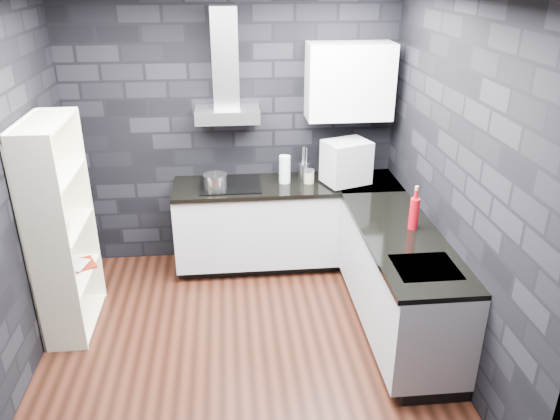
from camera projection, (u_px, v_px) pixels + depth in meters
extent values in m
plane|color=#3B1A11|center=(243.00, 345.00, 4.47)|extent=(3.20, 3.20, 0.00)
cube|color=black|center=(233.00, 131.00, 5.38)|extent=(3.20, 0.05, 2.70)
cube|color=black|center=(248.00, 332.00, 2.44)|extent=(3.20, 0.05, 2.70)
cube|color=black|center=(2.00, 202.00, 3.76)|extent=(0.05, 3.20, 2.70)
cube|color=black|center=(456.00, 185.00, 4.06)|extent=(0.05, 3.20, 2.70)
cube|color=black|center=(286.00, 257.00, 5.71)|extent=(2.18, 0.50, 0.10)
cube|color=black|center=(399.00, 323.00, 4.66)|extent=(0.50, 1.78, 0.10)
cube|color=silver|center=(286.00, 222.00, 5.49)|extent=(2.20, 0.60, 0.76)
cube|color=silver|center=(399.00, 280.00, 4.48)|extent=(0.60, 1.80, 0.76)
cube|color=black|center=(287.00, 185.00, 5.32)|extent=(2.20, 0.62, 0.04)
cube|color=black|center=(403.00, 237.00, 4.31)|extent=(0.62, 1.80, 0.04)
cube|color=black|center=(367.00, 182.00, 5.40)|extent=(0.62, 0.62, 0.04)
cube|color=silver|center=(227.00, 115.00, 5.12)|extent=(0.60, 0.34, 0.12)
cube|color=silver|center=(225.00, 58.00, 4.97)|extent=(0.24, 0.20, 0.90)
cube|color=white|center=(349.00, 81.00, 5.10)|extent=(0.80, 0.35, 0.70)
cube|color=black|center=(230.00, 185.00, 5.27)|extent=(0.58, 0.50, 0.01)
cube|color=silver|center=(425.00, 267.00, 3.85)|extent=(0.44, 0.40, 0.01)
cylinder|color=silver|center=(215.00, 182.00, 5.14)|extent=(0.26, 0.26, 0.13)
cylinder|color=white|center=(285.00, 169.00, 5.28)|extent=(0.14, 0.14, 0.27)
cylinder|color=tan|center=(309.00, 177.00, 5.31)|extent=(0.12, 0.12, 0.12)
cylinder|color=silver|center=(304.00, 171.00, 5.43)|extent=(0.14, 0.14, 0.14)
cube|color=#ABAEB2|center=(346.00, 162.00, 5.21)|extent=(0.49, 0.44, 0.41)
cylinder|color=#AC0814|center=(414.00, 214.00, 4.36)|extent=(0.09, 0.09, 0.26)
cube|color=white|center=(61.00, 229.00, 4.39)|extent=(0.59, 0.87, 1.80)
imported|color=white|center=(57.00, 231.00, 4.29)|extent=(0.26, 0.26, 0.05)
imported|color=maroon|center=(72.00, 256.00, 4.66)|extent=(0.17, 0.10, 0.24)
imported|color=#B2B2B2|center=(67.00, 255.00, 4.64)|extent=(0.15, 0.05, 0.21)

